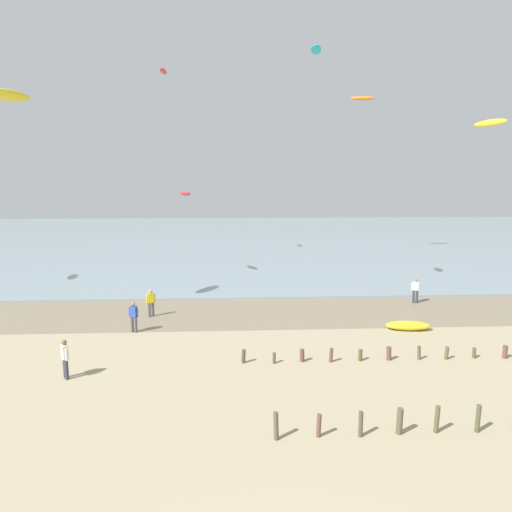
{
  "coord_description": "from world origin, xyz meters",
  "views": [
    {
      "loc": [
        -1.61,
        -6.56,
        8.35
      ],
      "look_at": [
        -0.64,
        11.59,
        5.39
      ],
      "focal_mm": 33.02,
      "sensor_mm": 36.0,
      "label": 1
    }
  ],
  "objects_px": {
    "kite_aloft_3": "(163,71)",
    "kite_aloft_7": "(185,193)",
    "kite_aloft_2": "(490,123)",
    "person_nearest_camera": "(65,358)",
    "kite_aloft_0": "(8,95)",
    "grounded_kite": "(408,326)",
    "person_mid_beach": "(416,290)",
    "person_left_flank": "(151,302)",
    "person_trailing_behind": "(134,316)",
    "kite_aloft_6": "(316,50)",
    "kite_aloft_1": "(362,98)"
  },
  "relations": [
    {
      "from": "grounded_kite",
      "to": "kite_aloft_1",
      "type": "xyz_separation_m",
      "value": [
        3.85,
        25.17,
        16.43
      ]
    },
    {
      "from": "kite_aloft_1",
      "to": "kite_aloft_6",
      "type": "relative_size",
      "value": 1.22
    },
    {
      "from": "person_mid_beach",
      "to": "person_left_flank",
      "type": "bearing_deg",
      "value": -172.43
    },
    {
      "from": "person_left_flank",
      "to": "kite_aloft_3",
      "type": "distance_m",
      "value": 26.43
    },
    {
      "from": "person_nearest_camera",
      "to": "kite_aloft_0",
      "type": "bearing_deg",
      "value": 121.76
    },
    {
      "from": "person_trailing_behind",
      "to": "kite_aloft_2",
      "type": "distance_m",
      "value": 20.96
    },
    {
      "from": "kite_aloft_1",
      "to": "kite_aloft_3",
      "type": "height_order",
      "value": "kite_aloft_3"
    },
    {
      "from": "kite_aloft_1",
      "to": "kite_aloft_7",
      "type": "height_order",
      "value": "kite_aloft_1"
    },
    {
      "from": "grounded_kite",
      "to": "kite_aloft_7",
      "type": "distance_m",
      "value": 21.31
    },
    {
      "from": "person_mid_beach",
      "to": "person_trailing_behind",
      "type": "xyz_separation_m",
      "value": [
        -17.95,
        -5.32,
        0.0
      ]
    },
    {
      "from": "kite_aloft_0",
      "to": "kite_aloft_3",
      "type": "relative_size",
      "value": 1.3
    },
    {
      "from": "kite_aloft_6",
      "to": "kite_aloft_7",
      "type": "xyz_separation_m",
      "value": [
        -9.45,
        7.47,
        -9.53
      ]
    },
    {
      "from": "person_trailing_behind",
      "to": "kite_aloft_6",
      "type": "distance_m",
      "value": 20.49
    },
    {
      "from": "kite_aloft_0",
      "to": "kite_aloft_6",
      "type": "relative_size",
      "value": 1.33
    },
    {
      "from": "person_left_flank",
      "to": "person_nearest_camera",
      "type": "bearing_deg",
      "value": -102.95
    },
    {
      "from": "grounded_kite",
      "to": "kite_aloft_7",
      "type": "relative_size",
      "value": 1.13
    },
    {
      "from": "person_trailing_behind",
      "to": "kite_aloft_6",
      "type": "xyz_separation_m",
      "value": [
        11.05,
        6.91,
        15.81
      ]
    },
    {
      "from": "person_trailing_behind",
      "to": "kite_aloft_0",
      "type": "xyz_separation_m",
      "value": [
        -6.83,
        2.34,
        12.01
      ]
    },
    {
      "from": "kite_aloft_3",
      "to": "grounded_kite",
      "type": "bearing_deg",
      "value": 33.56
    },
    {
      "from": "person_trailing_behind",
      "to": "kite_aloft_3",
      "type": "bearing_deg",
      "value": 92.52
    },
    {
      "from": "person_left_flank",
      "to": "kite_aloft_2",
      "type": "xyz_separation_m",
      "value": [
        17.75,
        -5.09,
        10.19
      ]
    },
    {
      "from": "person_left_flank",
      "to": "person_trailing_behind",
      "type": "distance_m",
      "value": 3.03
    },
    {
      "from": "person_trailing_behind",
      "to": "kite_aloft_6",
      "type": "bearing_deg",
      "value": 32.0
    },
    {
      "from": "person_mid_beach",
      "to": "kite_aloft_1",
      "type": "xyz_separation_m",
      "value": [
        1.19,
        19.43,
        15.76
      ]
    },
    {
      "from": "person_mid_beach",
      "to": "person_left_flank",
      "type": "relative_size",
      "value": 1.0
    },
    {
      "from": "person_left_flank",
      "to": "kite_aloft_0",
      "type": "bearing_deg",
      "value": -174.84
    },
    {
      "from": "grounded_kite",
      "to": "kite_aloft_0",
      "type": "xyz_separation_m",
      "value": [
        -22.12,
        2.76,
        12.68
      ]
    },
    {
      "from": "kite_aloft_2",
      "to": "kite_aloft_3",
      "type": "bearing_deg",
      "value": -163.68
    },
    {
      "from": "kite_aloft_7",
      "to": "kite_aloft_1",
      "type": "bearing_deg",
      "value": 100.93
    },
    {
      "from": "person_mid_beach",
      "to": "person_trailing_behind",
      "type": "distance_m",
      "value": 18.72
    },
    {
      "from": "kite_aloft_6",
      "to": "person_nearest_camera",
      "type": "bearing_deg",
      "value": -32.03
    },
    {
      "from": "kite_aloft_0",
      "to": "kite_aloft_7",
      "type": "bearing_deg",
      "value": -6.29
    },
    {
      "from": "kite_aloft_0",
      "to": "person_trailing_behind",
      "type": "bearing_deg",
      "value": -80.12
    },
    {
      "from": "kite_aloft_0",
      "to": "grounded_kite",
      "type": "bearing_deg",
      "value": -68.36
    },
    {
      "from": "person_left_flank",
      "to": "kite_aloft_0",
      "type": "height_order",
      "value": "kite_aloft_0"
    },
    {
      "from": "person_mid_beach",
      "to": "kite_aloft_7",
      "type": "height_order",
      "value": "kite_aloft_7"
    },
    {
      "from": "person_mid_beach",
      "to": "kite_aloft_2",
      "type": "height_order",
      "value": "kite_aloft_2"
    },
    {
      "from": "person_mid_beach",
      "to": "kite_aloft_1",
      "type": "height_order",
      "value": "kite_aloft_1"
    },
    {
      "from": "person_nearest_camera",
      "to": "kite_aloft_0",
      "type": "height_order",
      "value": "kite_aloft_0"
    },
    {
      "from": "person_nearest_camera",
      "to": "kite_aloft_2",
      "type": "xyz_separation_m",
      "value": [
        19.83,
        3.96,
        10.19
      ]
    },
    {
      "from": "kite_aloft_0",
      "to": "kite_aloft_6",
      "type": "distance_m",
      "value": 18.85
    },
    {
      "from": "kite_aloft_7",
      "to": "kite_aloft_3",
      "type": "bearing_deg",
      "value": 177.96
    },
    {
      "from": "person_trailing_behind",
      "to": "kite_aloft_2",
      "type": "bearing_deg",
      "value": -6.58
    },
    {
      "from": "person_nearest_camera",
      "to": "kite_aloft_1",
      "type": "xyz_separation_m",
      "value": [
        20.77,
        30.81,
        15.76
      ]
    },
    {
      "from": "person_nearest_camera",
      "to": "kite_aloft_6",
      "type": "height_order",
      "value": "kite_aloft_6"
    },
    {
      "from": "person_mid_beach",
      "to": "grounded_kite",
      "type": "height_order",
      "value": "person_mid_beach"
    },
    {
      "from": "kite_aloft_3",
      "to": "kite_aloft_7",
      "type": "distance_m",
      "value": 14.3
    },
    {
      "from": "kite_aloft_6",
      "to": "grounded_kite",
      "type": "bearing_deg",
      "value": 42.37
    },
    {
      "from": "person_trailing_behind",
      "to": "kite_aloft_7",
      "type": "relative_size",
      "value": 0.77
    },
    {
      "from": "person_mid_beach",
      "to": "kite_aloft_0",
      "type": "relative_size",
      "value": 0.61
    }
  ]
}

